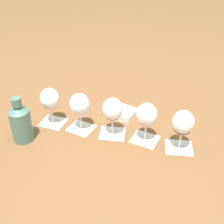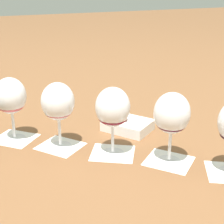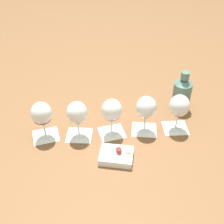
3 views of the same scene
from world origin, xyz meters
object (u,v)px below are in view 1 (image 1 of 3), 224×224
ceramic_vase (21,122)px  wine_glass_1 (80,106)px  snack_dish (121,112)px  wine_glass_2 (111,111)px  wine_glass_0 (50,100)px  wine_glass_3 (147,116)px  wine_glass_4 (183,124)px

ceramic_vase → wine_glass_1: bearing=82.7°
snack_dish → wine_glass_1: bearing=-84.3°
wine_glass_1 → wine_glass_2: 0.15m
wine_glass_0 → ceramic_vase: bearing=-65.1°
ceramic_vase → wine_glass_3: bearing=64.6°
wine_glass_4 → wine_glass_2: bearing=-133.5°
wine_glass_1 → ceramic_vase: (-0.03, -0.26, -0.03)m
wine_glass_3 → ceramic_vase: 0.54m
wine_glass_3 → snack_dish: bearing=-178.1°
wine_glass_1 → snack_dish: 0.25m
snack_dish → wine_glass_2: bearing=-42.8°
wine_glass_0 → wine_glass_3: 0.45m
wine_glass_1 → wine_glass_2: same height
wine_glass_1 → wine_glass_3: same height
wine_glass_0 → wine_glass_4: bearing=47.0°
wine_glass_0 → wine_glass_2: size_ratio=1.00×
wine_glass_2 → snack_dish: wine_glass_2 is taller
wine_glass_1 → wine_glass_2: size_ratio=1.00×
wine_glass_1 → wine_glass_4: bearing=47.2°
wine_glass_2 → ceramic_vase: bearing=-109.6°
wine_glass_2 → snack_dish: bearing=137.2°
wine_glass_0 → wine_glass_2: bearing=47.5°
wine_glass_3 → wine_glass_4: bearing=43.4°
wine_glass_2 → ceramic_vase: 0.39m
wine_glass_4 → snack_dish: size_ratio=1.07×
ceramic_vase → wine_glass_4: bearing=59.9°
wine_glass_1 → wine_glass_3: (0.20, 0.23, 0.00)m
wine_glass_3 → wine_glass_4: same height
wine_glass_0 → ceramic_vase: (0.07, -0.15, -0.03)m
wine_glass_0 → wine_glass_3: bearing=48.2°
wine_glass_1 → wine_glass_2: bearing=48.6°
wine_glass_3 → snack_dish: wine_glass_3 is taller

